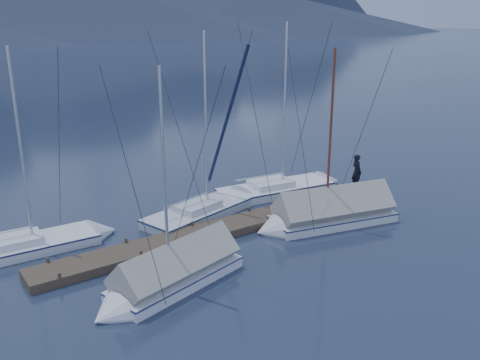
# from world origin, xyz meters

# --- Properties ---
(ground) EXTENTS (1000.00, 1000.00, 0.00)m
(ground) POSITION_xyz_m (0.00, 0.00, 0.00)
(ground) COLOR #151E31
(ground) RESTS_ON ground
(dock) EXTENTS (18.00, 1.50, 0.54)m
(dock) POSITION_xyz_m (0.00, 2.00, 0.11)
(dock) COLOR #382D23
(dock) RESTS_ON ground
(mooring_posts) EXTENTS (15.12, 1.52, 0.35)m
(mooring_posts) POSITION_xyz_m (-0.50, 2.00, 0.35)
(mooring_posts) COLOR #382D23
(mooring_posts) RESTS_ON ground
(sailboat_open_left) EXTENTS (6.63, 2.82, 8.66)m
(sailboat_open_left) POSITION_xyz_m (-7.52, 4.86, 0.15)
(sailboat_open_left) COLOR silver
(sailboat_open_left) RESTS_ON ground
(sailboat_open_mid) EXTENTS (7.17, 3.65, 9.13)m
(sailboat_open_mid) POSITION_xyz_m (0.21, 4.43, 0.16)
(sailboat_open_mid) COLOR silver
(sailboat_open_mid) RESTS_ON ground
(sailboat_open_right) EXTENTS (7.39, 3.20, 9.51)m
(sailboat_open_right) POSITION_xyz_m (5.08, 4.56, 0.17)
(sailboat_open_right) COLOR silver
(sailboat_open_right) RESTS_ON ground
(sailboat_covered_near) EXTENTS (6.83, 3.40, 8.51)m
(sailboat_covered_near) POSITION_xyz_m (3.25, 0.17, 0.42)
(sailboat_covered_near) COLOR silver
(sailboat_covered_near) RESTS_ON ground
(sailboat_covered_far) EXTENTS (6.08, 3.14, 8.18)m
(sailboat_covered_far) POSITION_xyz_m (-5.09, -0.92, 0.40)
(sailboat_covered_far) COLOR white
(sailboat_covered_far) RESTS_ON ground
(person) EXTENTS (0.58, 0.75, 1.82)m
(person) POSITION_xyz_m (7.50, 2.19, 1.25)
(person) COLOR black
(person) RESTS_ON dock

